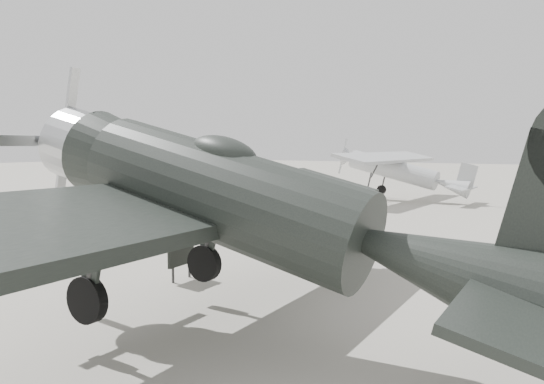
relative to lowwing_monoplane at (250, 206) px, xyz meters
The scene contains 4 objects.
ground 6.10m from the lowwing_monoplane, 131.04° to the left, with size 160.00×160.00×0.00m, color #9A9688.
lowwing_monoplane is the anchor object (origin of this frame).
highwing_monoplane 21.78m from the lowwing_monoplane, 104.13° to the left, with size 7.26×10.17×2.90m.
sign_board 4.40m from the lowwing_monoplane, 146.28° to the left, with size 0.11×0.84×1.21m.
Camera 1 is at (8.11, -10.44, 2.92)m, focal length 35.00 mm.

